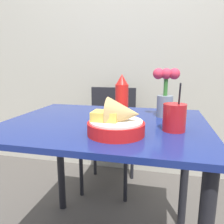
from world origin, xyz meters
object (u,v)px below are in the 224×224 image
chair_far_window (111,127)px  drink_cup (174,118)px  ketchup_bottle (122,100)px  flower_vase (165,93)px  food_basket (118,122)px

chair_far_window → drink_cup: (0.48, -0.88, 0.32)m
ketchup_bottle → drink_cup: size_ratio=1.13×
flower_vase → chair_far_window: bearing=125.4°
food_basket → drink_cup: 0.24m
ketchup_bottle → flower_vase: bearing=40.4°
food_basket → flower_vase: flower_vase is taller
drink_cup → flower_vase: 0.27m
chair_far_window → ketchup_bottle: ketchup_bottle is taller
food_basket → flower_vase: (0.18, 0.36, 0.07)m
food_basket → flower_vase: 0.41m
chair_far_window → flower_vase: 0.86m
drink_cup → flower_vase: bearing=98.7°
chair_far_window → drink_cup: size_ratio=4.24×
food_basket → drink_cup: bearing=25.8°
flower_vase → food_basket: bearing=-116.3°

